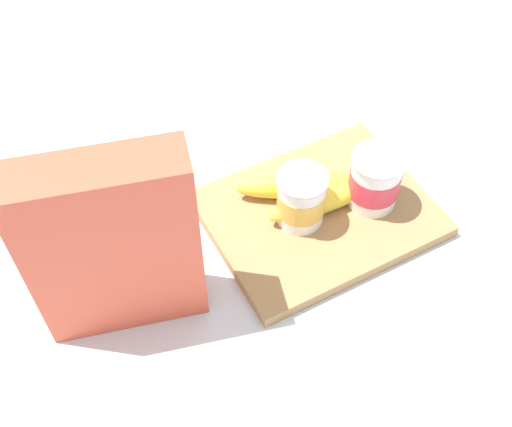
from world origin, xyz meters
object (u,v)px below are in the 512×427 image
Objects in this scene: cutting_board at (319,214)px; yogurt_cup_back at (301,199)px; yogurt_cup_front at (375,180)px; banana_bunch at (310,191)px; cereal_box at (114,247)px.

yogurt_cup_back is (0.03, 0.00, 0.05)m from cutting_board.
cutting_board is at bearing -179.37° from yogurt_cup_back.
yogurt_cup_front is 0.46× the size of banana_bunch.
cereal_box is 1.42× the size of banana_bunch.
yogurt_cup_front reaches higher than banana_bunch.
cereal_box is 0.37m from yogurt_cup_front.
yogurt_cup_front is (-0.07, 0.02, 0.05)m from cutting_board.
yogurt_cup_front is at bearing 164.79° from cutting_board.
cereal_box is 3.10× the size of yogurt_cup_front.
cereal_box is at bearing 6.52° from banana_bunch.
yogurt_cup_back is (0.10, -0.02, -0.00)m from yogurt_cup_front.
yogurt_cup_back is 0.45× the size of banana_bunch.
banana_bunch is at bearing -81.84° from cutting_board.
banana_bunch is at bearing -28.71° from yogurt_cup_front.
yogurt_cup_front is at bearing 151.29° from banana_bunch.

